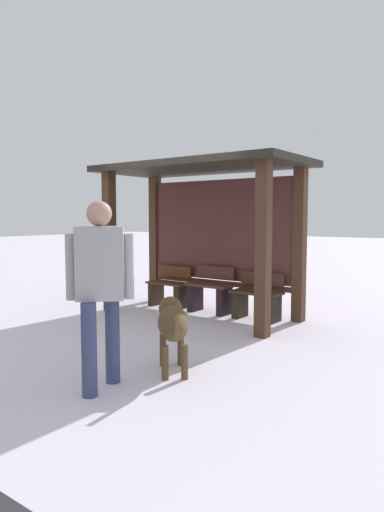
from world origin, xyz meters
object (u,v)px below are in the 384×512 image
Objects in this scene: bench_right_inside at (257,300)px; person_walking at (100,280)px; bench_center_inside at (210,293)px; bench_left_inside at (169,290)px; dog at (173,322)px; bus_shelter at (206,205)px.

person_walking is (0.25, -3.49, 0.73)m from bench_right_inside.
bench_center_inside is at bearing -179.88° from bench_right_inside.
bench_left_inside is at bearing 120.31° from person_walking.
person_walking is at bearing -59.69° from bench_left_inside.
bench_left_inside is 1.00× the size of bench_center_inside.
bench_center_inside is 0.97× the size of dog.
bench_center_inside is at bearing 116.71° from dog.
bench_center_inside is 0.45× the size of person_walking.
bench_right_inside is 0.45× the size of person_walking.
bench_center_inside is 1.00× the size of bench_right_inside.
bus_shelter is at bearing 117.84° from dog.
dog is (2.23, -2.66, 0.21)m from bench_left_inside.
bus_shelter reaches higher than person_walking.
bench_right_inside is at bearing 94.08° from person_walking.
bus_shelter reaches higher than bench_right_inside.
bus_shelter is 3.63m from person_walking.
bus_shelter is at bearing -8.14° from bench_left_inside.
bench_left_inside is 0.90m from bench_center_inside.
bench_right_inside is (0.89, 0.00, -0.03)m from bench_center_inside.
bench_right_inside reaches higher than dog.
bench_right_inside reaches higher than bench_left_inside.
bench_right_inside is 2.71m from dog.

